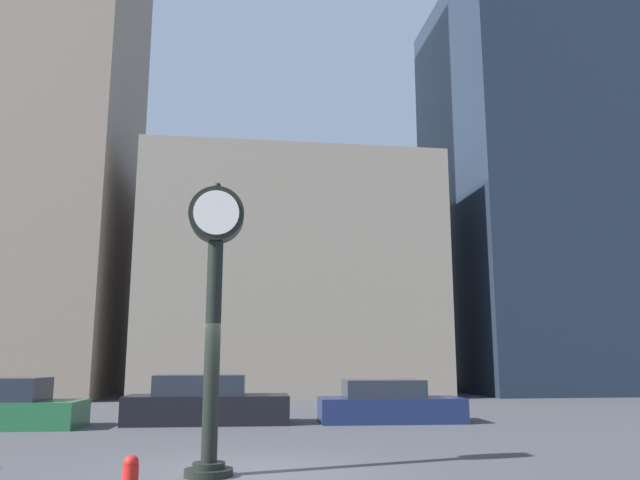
# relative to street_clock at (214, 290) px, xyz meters

# --- Properties ---
(ground_plane) EXTENTS (200.00, 200.00, 0.00)m
(ground_plane) POSITION_rel_street_clock_xyz_m (0.57, 0.14, -3.07)
(ground_plane) COLOR #424247
(building_tall_tower) EXTENTS (13.38, 12.00, 38.43)m
(building_tall_tower) POSITION_rel_street_clock_xyz_m (-12.50, 24.14, 16.14)
(building_tall_tower) COLOR gray
(building_tall_tower) RESTS_ON ground_plane
(building_storefront_row) EXTENTS (15.26, 12.00, 12.39)m
(building_storefront_row) POSITION_rel_street_clock_xyz_m (3.30, 24.14, 3.12)
(building_storefront_row) COLOR gray
(building_storefront_row) RESTS_ON ground_plane
(building_glass_modern) EXTENTS (11.75, 12.00, 24.85)m
(building_glass_modern) POSITION_rel_street_clock_xyz_m (18.92, 24.14, 9.35)
(building_glass_modern) COLOR #1E2838
(building_glass_modern) RESTS_ON ground_plane
(street_clock) EXTENTS (0.97, 0.80, 5.01)m
(street_clock) POSITION_rel_street_clock_xyz_m (0.00, 0.00, 0.00)
(street_clock) COLOR black
(street_clock) RESTS_ON ground_plane
(car_green) EXTENTS (3.99, 2.08, 1.37)m
(car_green) POSITION_rel_street_clock_xyz_m (-5.82, 7.97, -2.50)
(car_green) COLOR #236038
(car_green) RESTS_ON ground_plane
(car_black) EXTENTS (4.85, 1.95, 1.42)m
(car_black) POSITION_rel_street_clock_xyz_m (-0.40, 8.43, -2.47)
(car_black) COLOR black
(car_black) RESTS_ON ground_plane
(car_navy) EXTENTS (4.42, 1.95, 1.26)m
(car_navy) POSITION_rel_street_clock_xyz_m (5.09, 8.12, -2.54)
(car_navy) COLOR #19234C
(car_navy) RESTS_ON ground_plane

